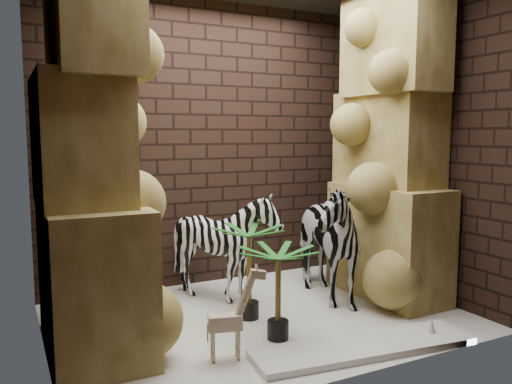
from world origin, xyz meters
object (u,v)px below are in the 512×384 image
surfboard (364,347)px  palm_front (249,272)px  zebra_left (225,251)px  palm_back (278,293)px  giraffe_toy (225,312)px  zebra_right (319,230)px

surfboard → palm_front: bearing=122.6°
palm_front → zebra_left: bearing=88.8°
palm_front → palm_back: 0.51m
zebra_left → giraffe_toy: (-0.52, -1.21, -0.13)m
zebra_right → giraffe_toy: bearing=-139.5°
zebra_right → palm_front: bearing=-159.0°
giraffe_toy → palm_back: palm_back is taller
palm_front → surfboard: (0.48, -0.98, -0.39)m
zebra_left → zebra_right: bearing=-13.9°
zebra_right → palm_back: zebra_right is taller
zebra_right → zebra_left: zebra_right is taller
palm_back → surfboard: (0.47, -0.47, -0.35)m
giraffe_toy → surfboard: 1.09m
giraffe_toy → surfboard: bearing=-3.3°
zebra_right → palm_back: 1.13m
giraffe_toy → palm_front: size_ratio=0.84×
zebra_left → surfboard: zebra_left is taller
zebra_right → palm_back: bearing=-132.0°
giraffe_toy → palm_front: bearing=66.7°
giraffe_toy → palm_back: (0.52, 0.16, 0.02)m
giraffe_toy → zebra_left: bearing=81.0°
zebra_right → surfboard: size_ratio=0.79×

